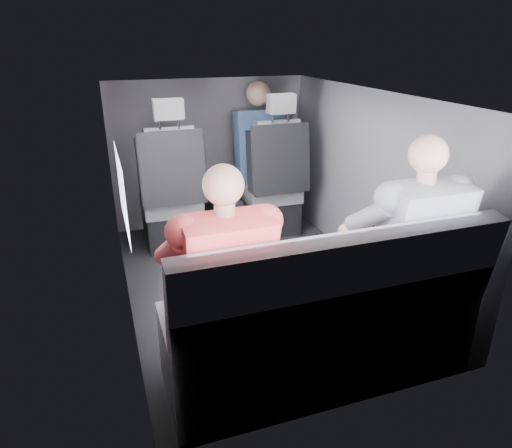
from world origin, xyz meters
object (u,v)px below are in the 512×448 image
object	(u,v)px
rear_bench	(323,327)
laptop_white	(209,260)
center_console	(223,216)
front_seat_left	(172,202)
front_seat_right	(272,191)
laptop_black	(389,236)
water_bottle	(229,190)
soda_cup	(223,191)
passenger_rear_left	(220,281)
passenger_rear_right	(401,247)
passenger_front_right	(258,146)

from	to	relation	value
rear_bench	laptop_white	xyz separation A→B (m)	(-0.51, 0.31, 0.32)
center_console	front_seat_left	bearing A→B (deg)	-174.93
front_seat_right	laptop_black	distance (m)	1.65
laptop_black	water_bottle	bearing A→B (deg)	107.44
soda_cup	passenger_rear_left	size ratio (longest dim) A/B	0.24
rear_bench	laptop_white	size ratio (longest dim) A/B	5.18
front_seat_left	laptop_black	size ratio (longest dim) A/B	3.80
center_console	laptop_white	bearing A→B (deg)	-107.25
laptop_black	passenger_rear_left	world-z (taller)	passenger_rear_left
water_bottle	laptop_white	bearing A→B (deg)	-109.45
soda_cup	passenger_rear_left	world-z (taller)	passenger_rear_left
front_seat_left	rear_bench	bearing A→B (deg)	-76.69
soda_cup	water_bottle	distance (m)	0.06
center_console	laptop_white	distance (m)	1.76
front_seat_left	soda_cup	size ratio (longest dim) A/B	4.37
rear_bench	passenger_rear_right	bearing A→B (deg)	10.79
soda_cup	passenger_rear_right	bearing A→B (deg)	-73.53
water_bottle	passenger_rear_right	xyz separation A→B (m)	(0.46, -1.76, 0.17)
laptop_white	soda_cup	bearing A→B (deg)	72.37
passenger_rear_left	passenger_rear_right	bearing A→B (deg)	-0.05
front_seat_left	front_seat_right	distance (m)	0.90
soda_cup	passenger_rear_left	xyz separation A→B (m)	(-0.49, -1.75, 0.15)
front_seat_right	rear_bench	distance (m)	1.96
center_console	laptop_black	world-z (taller)	laptop_black
front_seat_left	soda_cup	distance (m)	0.44
front_seat_left	front_seat_right	bearing A→B (deg)	0.00
water_bottle	passenger_rear_right	world-z (taller)	passenger_rear_right
center_console	laptop_black	distance (m)	1.81
rear_bench	passenger_rear_left	world-z (taller)	passenger_rear_left
laptop_white	laptop_black	xyz separation A→B (m)	(1.04, -0.04, 0.00)
rear_bench	soda_cup	size ratio (longest dim) A/B	5.53
front_seat_left	water_bottle	world-z (taller)	front_seat_left
center_console	soda_cup	size ratio (longest dim) A/B	1.66
water_bottle	laptop_white	distance (m)	1.64
front_seat_right	laptop_white	bearing A→B (deg)	-120.98
center_console	soda_cup	xyz separation A→B (m)	(-0.02, -0.10, 0.27)
water_bottle	laptop_black	xyz separation A→B (m)	(0.50, -1.59, 0.16)
center_console	passenger_front_right	bearing A→B (deg)	27.88
passenger_rear_left	passenger_front_right	bearing A→B (deg)	66.03
rear_bench	water_bottle	bearing A→B (deg)	88.84
water_bottle	laptop_white	size ratio (longest dim) A/B	0.51
center_console	rear_bench	world-z (taller)	rear_bench
laptop_black	passenger_front_right	world-z (taller)	passenger_front_right
front_seat_right	passenger_rear_left	bearing A→B (deg)	-117.88
passenger_rear_right	front_seat_left	bearing A→B (deg)	117.63
passenger_rear_left	passenger_rear_right	world-z (taller)	passenger_rear_right
front_seat_right	soda_cup	distance (m)	0.48
soda_cup	laptop_white	world-z (taller)	laptop_white
front_seat_left	water_bottle	xyz separation A→B (m)	(0.49, -0.05, 0.07)
front_seat_right	passenger_rear_left	distance (m)	2.06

